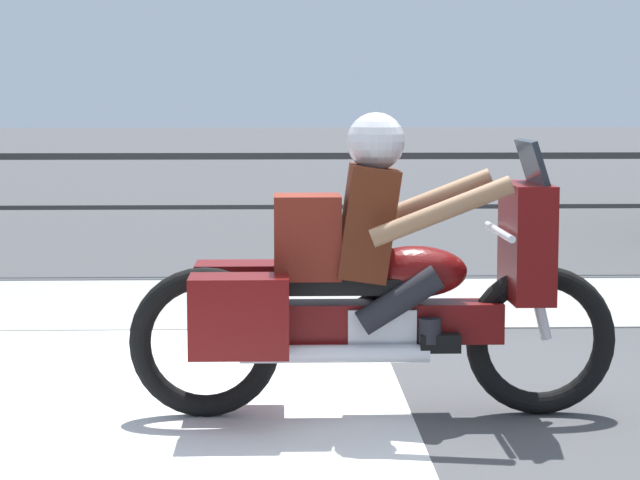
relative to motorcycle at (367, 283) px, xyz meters
name	(u,v)px	position (x,y,z in m)	size (l,w,h in m)	color
ground_plane	(417,408)	(0.27, 0.14, -0.68)	(120.00, 120.00, 0.00)	#424244
sidewalk_band	(370,301)	(0.27, 3.54, -0.67)	(44.00, 2.40, 0.01)	#99968E
crosswalk_band	(86,420)	(-1.41, -0.06, -0.67)	(3.28, 6.00, 0.01)	silver
fence_railing	(357,178)	(0.27, 5.19, 0.19)	(36.00, 0.05, 1.10)	#232326
motorcycle	(367,283)	(0.00, 0.00, 0.00)	(2.46, 0.76, 1.53)	black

